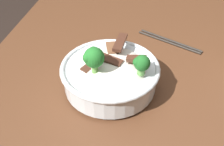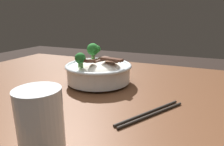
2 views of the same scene
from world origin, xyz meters
TOP-DOWN VIEW (x-y plane):
  - dining_table at (0.00, 0.00)m, footprint 1.32×0.93m
  - rice_bowl at (-0.02, 0.08)m, footprint 0.24×0.24m
  - drinking_glass at (0.09, -0.32)m, footprint 0.07×0.07m
  - chopsticks_pair at (0.22, -0.08)m, footprint 0.13×0.20m

SIDE VIEW (x-z plane):
  - dining_table at x=0.00m, z-range 0.30..1.08m
  - chopsticks_pair at x=0.22m, z-range 0.79..0.79m
  - rice_bowl at x=-0.02m, z-range 0.76..0.90m
  - drinking_glass at x=0.09m, z-range 0.78..0.91m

